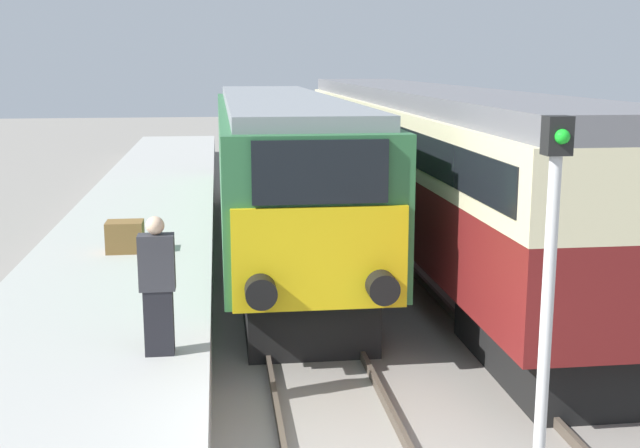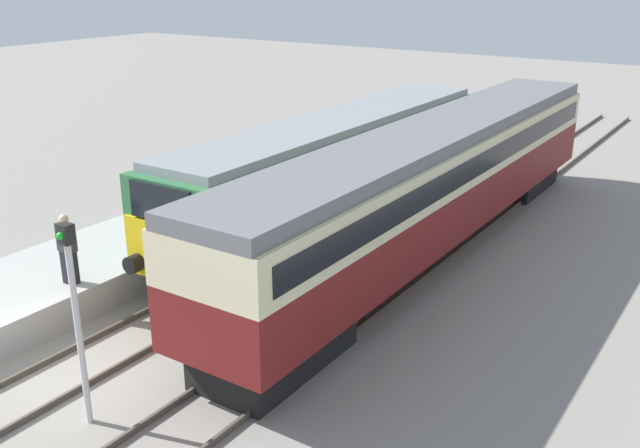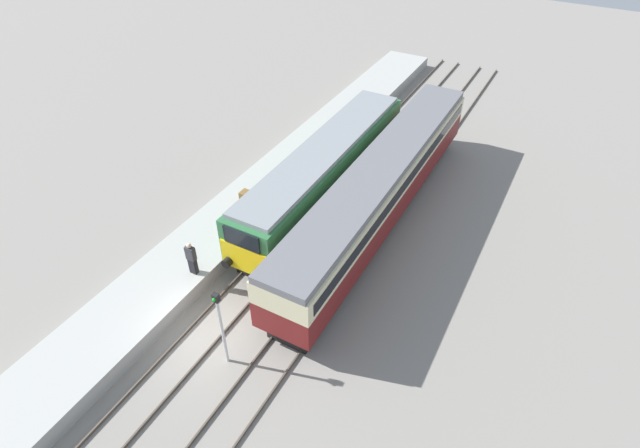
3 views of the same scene
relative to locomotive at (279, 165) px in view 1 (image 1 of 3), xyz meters
The scene contains 8 objects.
platform_left 4.73m from the locomotive, 138.19° to the right, with size 3.50×50.00×0.83m.
rails_near_track 6.29m from the locomotive, 90.00° to the right, with size 1.51×60.00×0.14m.
rails_far_track 7.15m from the locomotive, 60.26° to the right, with size 1.50×60.00×0.14m.
locomotive is the anchor object (origin of this frame).
passenger_carriage 3.41m from the locomotive, ahead, with size 2.75×19.91×3.87m.
person_on_platform 8.96m from the locomotive, 104.03° to the right, with size 0.44×0.26×1.76m.
signal_post 11.56m from the locomotive, 81.54° to the right, with size 0.24×0.28×3.96m.
luggage_crate 4.47m from the locomotive, 137.39° to the right, with size 0.70×0.56×0.60m.
Camera 1 is at (-1.38, -7.48, 4.44)m, focal length 45.00 mm.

